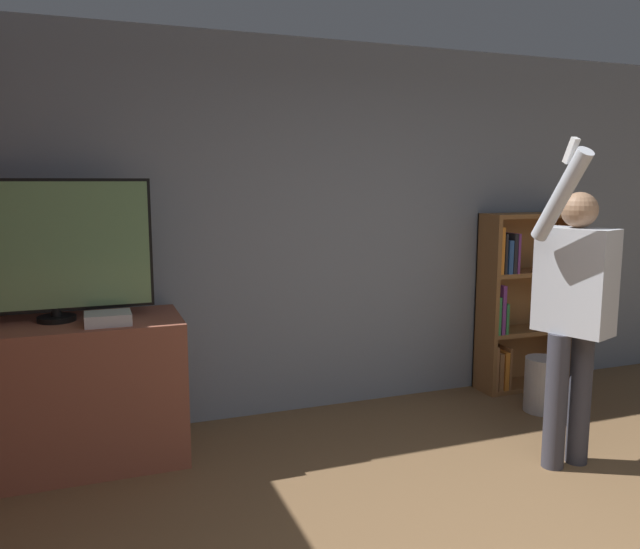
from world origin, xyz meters
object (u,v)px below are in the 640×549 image
at_px(waste_bin, 542,385).
at_px(television, 52,248).
at_px(bookshelf, 518,304).
at_px(person, 574,304).
at_px(game_console, 108,318).

bearing_deg(waste_bin, television, 174.59).
bearing_deg(television, bookshelf, 3.44).
relative_size(person, waste_bin, 4.74).
bearing_deg(person, game_console, -130.42).
height_order(television, waste_bin, television).
bearing_deg(person, bookshelf, 133.02).
bearing_deg(bookshelf, person, -115.97).
height_order(television, person, person).
bearing_deg(television, waste_bin, -5.41).
bearing_deg(game_console, television, 145.84).
relative_size(game_console, bookshelf, 0.18).
xyz_separation_m(television, game_console, (0.28, -0.19, -0.40)).
distance_m(game_console, waste_bin, 3.12).
xyz_separation_m(game_console, bookshelf, (3.20, 0.40, -0.21)).
relative_size(television, game_console, 4.37).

